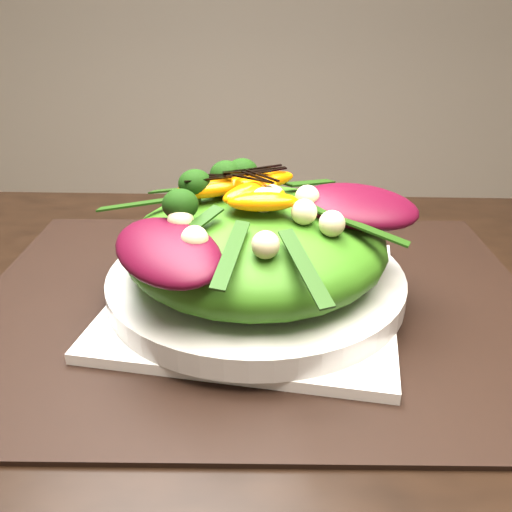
{
  "coord_description": "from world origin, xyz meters",
  "views": [
    {
      "loc": [
        -0.17,
        -0.28,
        1.01
      ],
      "look_at": [
        -0.18,
        0.15,
        0.8
      ],
      "focal_mm": 38.0,
      "sensor_mm": 36.0,
      "label": 1
    }
  ],
  "objects_px": {
    "orange_segment": "(231,191)",
    "placemat": "(256,301)",
    "plate_base": "(256,295)",
    "salad_bowl": "(256,281)",
    "lettuce_mound": "(256,244)"
  },
  "relations": [
    {
      "from": "orange_segment",
      "to": "placemat",
      "type": "bearing_deg",
      "value": -23.38
    },
    {
      "from": "orange_segment",
      "to": "plate_base",
      "type": "bearing_deg",
      "value": -23.38
    },
    {
      "from": "salad_bowl",
      "to": "lettuce_mound",
      "type": "relative_size",
      "value": 1.16
    },
    {
      "from": "salad_bowl",
      "to": "orange_segment",
      "type": "bearing_deg",
      "value": 156.62
    },
    {
      "from": "salad_bowl",
      "to": "lettuce_mound",
      "type": "xyz_separation_m",
      "value": [
        0.0,
        -0.0,
        0.04
      ]
    },
    {
      "from": "plate_base",
      "to": "salad_bowl",
      "type": "height_order",
      "value": "salad_bowl"
    },
    {
      "from": "placemat",
      "to": "salad_bowl",
      "type": "distance_m",
      "value": 0.02
    },
    {
      "from": "salad_bowl",
      "to": "orange_segment",
      "type": "distance_m",
      "value": 0.08
    },
    {
      "from": "orange_segment",
      "to": "salad_bowl",
      "type": "bearing_deg",
      "value": -23.38
    },
    {
      "from": "placemat",
      "to": "plate_base",
      "type": "relative_size",
      "value": 2.08
    },
    {
      "from": "lettuce_mound",
      "to": "orange_segment",
      "type": "relative_size",
      "value": 4.01
    },
    {
      "from": "plate_base",
      "to": "salad_bowl",
      "type": "xyz_separation_m",
      "value": [
        0.0,
        0.0,
        0.01
      ]
    },
    {
      "from": "placemat",
      "to": "lettuce_mound",
      "type": "xyz_separation_m",
      "value": [
        0.0,
        0.0,
        0.06
      ]
    },
    {
      "from": "lettuce_mound",
      "to": "orange_segment",
      "type": "xyz_separation_m",
      "value": [
        -0.02,
        0.01,
        0.05
      ]
    },
    {
      "from": "placemat",
      "to": "salad_bowl",
      "type": "height_order",
      "value": "salad_bowl"
    }
  ]
}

